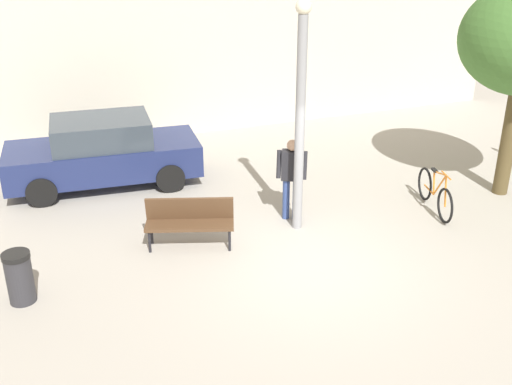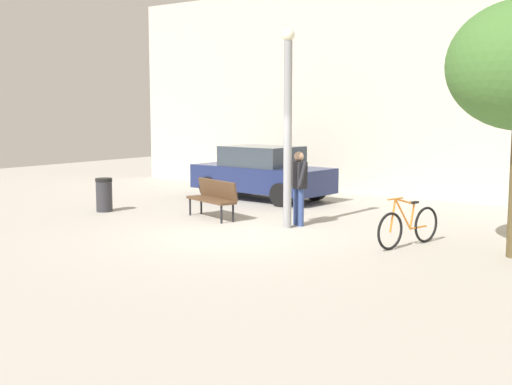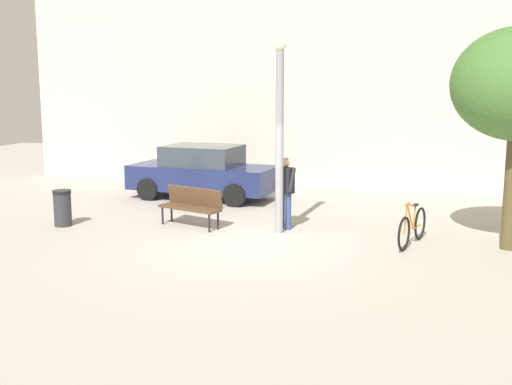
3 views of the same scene
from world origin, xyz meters
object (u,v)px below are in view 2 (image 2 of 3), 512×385
at_px(person_by_lamppost, 299,183).
at_px(park_bench, 214,196).
at_px(parked_car_navy, 262,173).
at_px(bicycle_orange, 408,226).
at_px(lamppost, 288,122).
at_px(trash_bin, 104,195).

relative_size(person_by_lamppost, park_bench, 1.00).
height_order(park_bench, parked_car_navy, parked_car_navy).
xyz_separation_m(bicycle_orange, parked_car_navy, (-6.09, 3.87, 0.39)).
bearing_deg(lamppost, parked_car_navy, 131.68).
height_order(park_bench, bicycle_orange, bicycle_orange).
relative_size(lamppost, trash_bin, 5.02).
distance_m(bicycle_orange, trash_bin, 8.06).
height_order(bicycle_orange, trash_bin, bicycle_orange).
distance_m(park_bench, parked_car_navy, 3.61).
bearing_deg(lamppost, person_by_lamppost, 83.68).
distance_m(lamppost, person_by_lamppost, 1.42).
relative_size(lamppost, park_bench, 2.59).
bearing_deg(trash_bin, person_by_lamppost, 12.26).
relative_size(person_by_lamppost, parked_car_navy, 0.39).
height_order(parked_car_navy, trash_bin, parked_car_navy).
height_order(lamppost, park_bench, lamppost).
bearing_deg(trash_bin, bicycle_orange, 2.75).
bearing_deg(lamppost, bicycle_orange, -6.53).
relative_size(person_by_lamppost, bicycle_orange, 0.95).
bearing_deg(person_by_lamppost, lamppost, -96.32).
bearing_deg(park_bench, parked_car_navy, 106.21).
height_order(lamppost, person_by_lamppost, lamppost).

